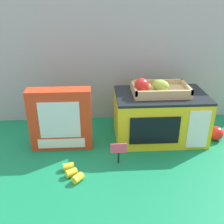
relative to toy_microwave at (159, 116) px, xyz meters
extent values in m
plane|color=#147A4C|center=(-0.17, -0.03, -0.12)|extent=(1.70, 1.70, 0.00)
cube|color=#A0A3A8|center=(-0.17, 0.25, 0.22)|extent=(1.61, 0.03, 0.68)
cube|color=yellow|center=(0.00, 0.00, -0.01)|extent=(0.44, 0.27, 0.22)
cube|color=black|center=(0.00, 0.00, 0.11)|extent=(0.44, 0.27, 0.01)
cube|color=black|center=(-0.05, -0.14, -0.01)|extent=(0.23, 0.01, 0.13)
cube|color=white|center=(0.15, -0.14, -0.01)|extent=(0.10, 0.01, 0.19)
cube|color=tan|center=(-0.01, 0.01, 0.13)|extent=(0.27, 0.17, 0.02)
cube|color=tan|center=(-0.01, -0.07, 0.15)|extent=(0.27, 0.01, 0.02)
cube|color=tan|center=(-0.01, 0.09, 0.15)|extent=(0.27, 0.01, 0.02)
cube|color=tan|center=(-0.13, 0.01, 0.15)|extent=(0.01, 0.17, 0.02)
cube|color=tan|center=(0.12, 0.01, 0.15)|extent=(0.01, 0.17, 0.02)
sphere|color=red|center=(-0.10, -0.02, 0.17)|extent=(0.07, 0.07, 0.07)
ellipsoid|color=yellow|center=(-0.08, 0.01, 0.16)|extent=(0.07, 0.06, 0.04)
sphere|color=#72287F|center=(-0.09, -0.01, 0.17)|extent=(0.06, 0.06, 0.06)
ellipsoid|color=#9EC647|center=(-0.01, -0.01, 0.17)|extent=(0.10, 0.10, 0.05)
cube|color=red|center=(-0.48, -0.06, 0.03)|extent=(0.29, 0.08, 0.29)
cube|color=silver|center=(-0.48, -0.10, 0.04)|extent=(0.18, 0.00, 0.18)
cube|color=white|center=(-0.48, -0.10, -0.08)|extent=(0.22, 0.00, 0.05)
cylinder|color=black|center=(-0.22, -0.22, -0.09)|extent=(0.01, 0.01, 0.06)
cube|color=#F44C6B|center=(-0.22, -0.22, -0.04)|extent=(0.07, 0.00, 0.05)
cylinder|color=yellow|center=(-0.44, -0.25, -0.10)|extent=(0.05, 0.04, 0.03)
cylinder|color=yellow|center=(-0.42, -0.29, -0.10)|extent=(0.05, 0.05, 0.03)
cylinder|color=yellow|center=(-0.39, -0.33, -0.10)|extent=(0.05, 0.05, 0.03)
sphere|color=red|center=(0.29, -0.05, -0.08)|extent=(0.07, 0.07, 0.07)
camera|label=1|loc=(-0.31, -1.16, 0.57)|focal=41.84mm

